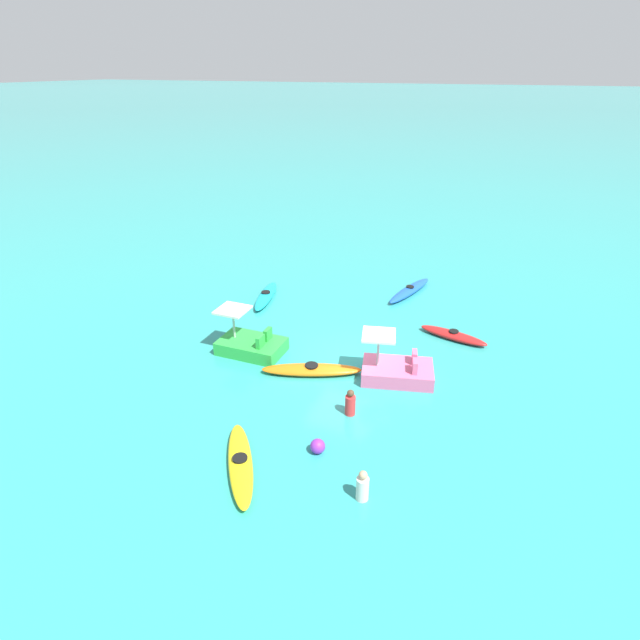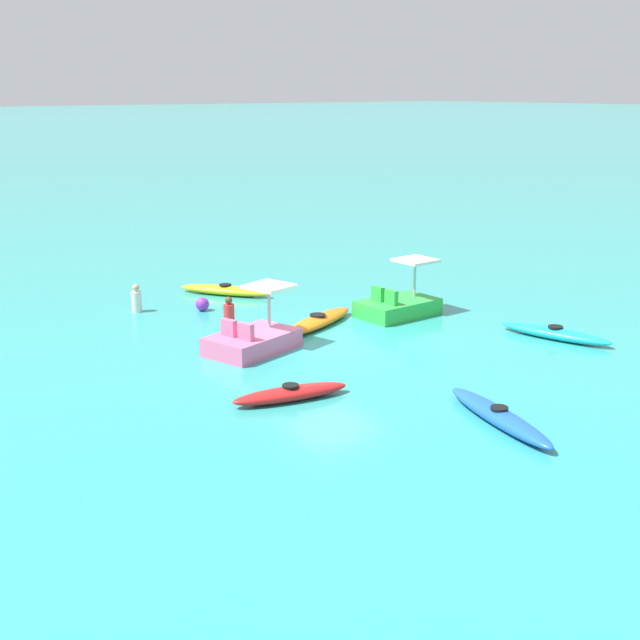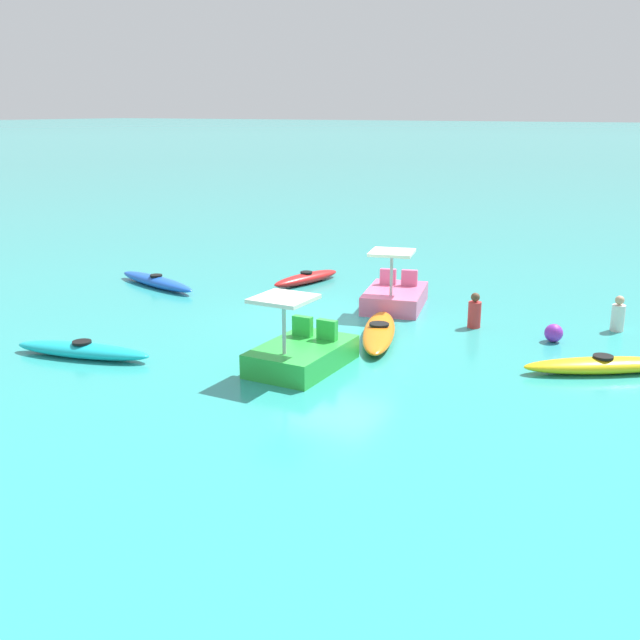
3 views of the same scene
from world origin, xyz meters
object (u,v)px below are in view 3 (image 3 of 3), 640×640
(kayak_blue, at_px, (156,281))
(kayak_yellow, at_px, (602,365))
(pedal_boat_green, at_px, (301,352))
(person_by_kayaks, at_px, (618,316))
(kayak_red, at_px, (306,278))
(person_near_shore, at_px, (475,312))
(kayak_cyan, at_px, (83,350))
(buoy_purple, at_px, (554,333))
(pedal_boat_pink, at_px, (395,295))
(kayak_orange, at_px, (379,332))

(kayak_blue, bearing_deg, kayak_yellow, 174.44)
(pedal_boat_green, xyz_separation_m, person_by_kayaks, (-5.23, -6.19, 0.05))
(kayak_red, bearing_deg, kayak_yellow, 157.33)
(kayak_red, distance_m, person_by_kayaks, 9.26)
(kayak_red, height_order, kayak_yellow, same)
(kayak_blue, height_order, person_by_kayaks, person_by_kayaks)
(kayak_red, distance_m, person_near_shore, 6.47)
(kayak_cyan, xyz_separation_m, buoy_purple, (-8.59, -6.32, 0.05))
(kayak_cyan, xyz_separation_m, pedal_boat_green, (-4.48, -1.82, 0.17))
(kayak_cyan, height_order, kayak_red, same)
(person_near_shore, height_order, person_by_kayaks, same)
(buoy_purple, bearing_deg, pedal_boat_pink, -12.65)
(kayak_orange, relative_size, kayak_blue, 0.97)
(kayak_blue, xyz_separation_m, kayak_cyan, (-3.24, 5.95, 0.00))
(pedal_boat_pink, bearing_deg, kayak_cyan, 60.90)
(kayak_blue, bearing_deg, kayak_orange, 170.12)
(kayak_yellow, bearing_deg, pedal_boat_pink, -24.35)
(kayak_blue, height_order, kayak_cyan, same)
(pedal_boat_green, bearing_deg, kayak_orange, -100.20)
(kayak_yellow, xyz_separation_m, pedal_boat_green, (5.50, 2.84, 0.17))
(kayak_orange, distance_m, buoy_purple, 4.05)
(kayak_cyan, distance_m, pedal_boat_green, 4.84)
(kayak_blue, bearing_deg, person_by_kayaks, -170.96)
(person_near_shore, xyz_separation_m, person_by_kayaks, (-3.12, -1.46, 0.00))
(kayak_cyan, relative_size, pedal_boat_green, 1.32)
(pedal_boat_pink, distance_m, buoy_purple, 4.63)
(kayak_orange, distance_m, person_by_kayaks, 5.89)
(pedal_boat_pink, bearing_deg, kayak_blue, 10.70)
(kayak_yellow, relative_size, buoy_purple, 7.25)
(kayak_blue, distance_m, pedal_boat_green, 8.76)
(kayak_yellow, height_order, pedal_boat_pink, pedal_boat_pink)
(kayak_cyan, bearing_deg, kayak_blue, -61.42)
(pedal_boat_pink, bearing_deg, kayak_red, -19.83)
(kayak_orange, height_order, kayak_red, same)
(kayak_orange, distance_m, kayak_blue, 8.33)
(kayak_cyan, relative_size, buoy_purple, 7.71)
(person_near_shore, bearing_deg, person_by_kayaks, -154.86)
(kayak_blue, relative_size, kayak_cyan, 1.11)
(kayak_red, bearing_deg, kayak_blue, 35.86)
(kayak_cyan, relative_size, pedal_boat_pink, 1.21)
(pedal_boat_pink, bearing_deg, pedal_boat_green, 94.18)
(kayak_cyan, distance_m, buoy_purple, 10.67)
(kayak_red, distance_m, pedal_boat_green, 7.91)
(pedal_boat_pink, bearing_deg, kayak_yellow, 155.65)
(kayak_cyan, bearing_deg, kayak_red, -93.13)
(kayak_orange, relative_size, person_by_kayaks, 3.99)
(kayak_cyan, height_order, kayak_yellow, same)
(kayak_orange, xyz_separation_m, buoy_purple, (-3.62, -1.80, 0.05))
(kayak_red, relative_size, pedal_boat_pink, 1.03)
(pedal_boat_pink, distance_m, person_by_kayaks, 5.67)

